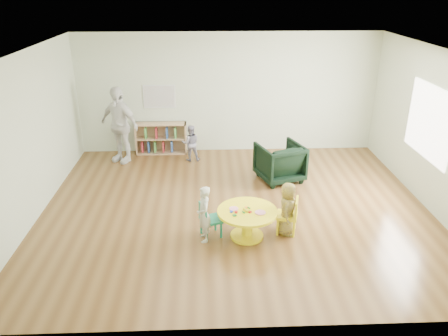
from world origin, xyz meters
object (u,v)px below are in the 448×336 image
armchair (280,162)px  child_left (204,214)px  kid_chair_right (290,215)px  bookshelf (161,138)px  adult_caretaker (119,125)px  toddler (191,143)px  kid_chair_left (208,219)px  activity_table (247,219)px  child_right (287,209)px

armchair → child_left: 2.73m
kid_chair_right → armchair: bearing=10.5°
bookshelf → adult_caretaker: 1.10m
toddler → armchair: bearing=144.4°
kid_chair_left → kid_chair_right: size_ratio=0.95×
bookshelf → kid_chair_right: bearing=-56.8°
kid_chair_right → bookshelf: size_ratio=0.51×
activity_table → child_right: bearing=7.4°
activity_table → child_left: (-0.69, -0.06, 0.13)m
child_right → bookshelf: bearing=51.7°
kid_chair_right → child_right: 0.13m
bookshelf → child_left: 4.04m
armchair → child_right: size_ratio=0.96×
activity_table → kid_chair_left: bearing=176.0°
kid_chair_left → armchair: bearing=124.9°
adult_caretaker → armchair: bearing=12.8°
armchair → kid_chair_right: bearing=66.5°
activity_table → adult_caretaker: 4.28m
child_right → adult_caretaker: 4.63m
kid_chair_left → armchair: 2.61m
kid_chair_left → bookshelf: bearing=176.1°
armchair → child_right: (-0.21, -2.10, 0.06)m
bookshelf → armchair: (2.60, -1.65, 0.03)m
armchair → child_left: (-1.56, -2.25, 0.07)m
bookshelf → adult_caretaker: bearing=-151.1°
kid_chair_left → adult_caretaker: size_ratio=0.34×
child_right → kid_chair_right: bearing=-47.3°
bookshelf → adult_caretaker: size_ratio=0.69×
activity_table → kid_chair_right: (0.71, 0.11, -0.00)m
activity_table → adult_caretaker: size_ratio=0.56×
kid_chair_right → bookshelf: bearing=48.1°
kid_chair_left → toddler: toddler is taller
kid_chair_left → adult_caretaker: adult_caretaker is taller
bookshelf → adult_caretaker: adult_caretaker is taller
child_right → kid_chair_left: bearing=111.1°
bookshelf → toddler: bearing=-35.0°
kid_chair_right → armchair: size_ratio=0.71×
kid_chair_right → child_left: (-1.40, -0.17, 0.14)m
child_right → toddler: bearing=46.3°
kid_chair_right → child_left: 1.41m
kid_chair_left → child_left: bearing=-52.8°
activity_table → kid_chair_left: size_ratio=1.64×
armchair → adult_caretaker: size_ratio=0.50×
adult_caretaker → child_left: bearing=-29.4°
activity_table → armchair: (0.87, 2.18, 0.06)m
kid_chair_right → bookshelf: (-2.44, 3.73, 0.04)m
kid_chair_right → adult_caretaker: adult_caretaker is taller
bookshelf → child_left: size_ratio=1.29×
child_left → child_right: size_ratio=1.03×
kid_chair_right → child_left: size_ratio=0.66×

